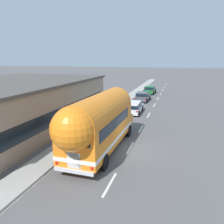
{
  "coord_description": "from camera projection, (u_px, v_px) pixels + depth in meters",
  "views": [
    {
      "loc": [
        3.15,
        -14.89,
        6.5
      ],
      "look_at": [
        -2.15,
        2.71,
        2.04
      ],
      "focal_mm": 35.66,
      "sensor_mm": 36.0,
      "label": 1
    }
  ],
  "objects": [
    {
      "name": "roadside_building",
      "position": [
        5.0,
        104.0,
        21.72
      ],
      "size": [
        13.68,
        20.74,
        4.34
      ],
      "color": "gray",
      "rests_on": "ground"
    },
    {
      "name": "lane_markings",
      "position": [
        130.0,
        110.0,
        28.68
      ],
      "size": [
        3.95,
        80.0,
        0.01
      ],
      "color": "silver",
      "rests_on": "ground"
    },
    {
      "name": "car_third",
      "position": [
        150.0,
        90.0,
        41.81
      ],
      "size": [
        2.1,
        4.36,
        1.37
      ],
      "color": "#196633",
      "rests_on": "ground"
    },
    {
      "name": "sidewalk_slab",
      "position": [
        109.0,
        113.0,
        26.89
      ],
      "size": [
        1.82,
        90.0,
        0.15
      ],
      "primitive_type": "cube",
      "color": "#9E9B93",
      "rests_on": "ground"
    },
    {
      "name": "painted_bus",
      "position": [
        99.0,
        121.0,
        15.13
      ],
      "size": [
        2.71,
        10.76,
        4.12
      ],
      "color": "orange",
      "rests_on": "ground"
    },
    {
      "name": "car_lead",
      "position": [
        133.0,
        107.0,
        26.76
      ],
      "size": [
        1.94,
        4.42,
        1.37
      ],
      "color": "white",
      "rests_on": "ground"
    },
    {
      "name": "ground_plane",
      "position": [
        129.0,
        149.0,
        16.27
      ],
      "size": [
        300.0,
        300.0,
        0.0
      ],
      "primitive_type": "plane",
      "color": "#565454"
    },
    {
      "name": "car_second",
      "position": [
        142.0,
        96.0,
        34.55
      ],
      "size": [
        2.08,
        4.5,
        1.37
      ],
      "color": "#474C51",
      "rests_on": "ground"
    }
  ]
}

